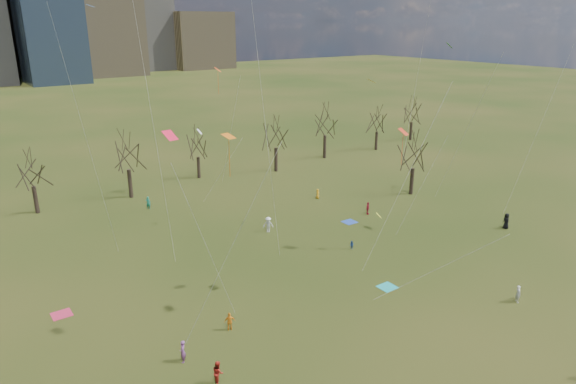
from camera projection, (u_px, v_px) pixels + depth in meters
ground at (367, 302)px, 45.20m from camera, size 500.00×500.00×0.00m
bare_tree_row at (183, 152)px, 71.87m from camera, size 113.04×29.80×9.50m
blanket_teal at (387, 287)px, 47.75m from camera, size 1.60×1.50×0.03m
blanket_navy at (349, 222)px, 63.23m from camera, size 1.60×1.50×0.03m
blanket_crimson at (62, 314)px, 43.30m from camera, size 1.60×1.50×0.03m
person_1 at (518, 294)px, 45.01m from camera, size 0.63×0.70×1.59m
person_2 at (218, 372)px, 34.85m from camera, size 0.80×0.95×1.74m
person_4 at (230, 321)px, 40.91m from camera, size 0.98×0.69×1.55m
person_6 at (506, 221)px, 60.98m from camera, size 0.94×1.10×1.91m
person_7 at (183, 351)px, 37.05m from camera, size 0.64×0.75×1.73m
person_8 at (352, 245)px, 55.54m from camera, size 0.39×0.49×0.96m
person_9 at (268, 224)px, 60.02m from camera, size 1.37×1.23×1.84m
person_10 at (368, 208)px, 65.55m from camera, size 1.02×0.80×1.62m
person_12 at (318, 194)px, 71.35m from camera, size 0.59×0.77×1.40m
person_13 at (148, 203)px, 67.40m from camera, size 0.73×0.73×1.71m
kites_airborne at (334, 117)px, 52.41m from camera, size 53.93×45.71×30.05m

